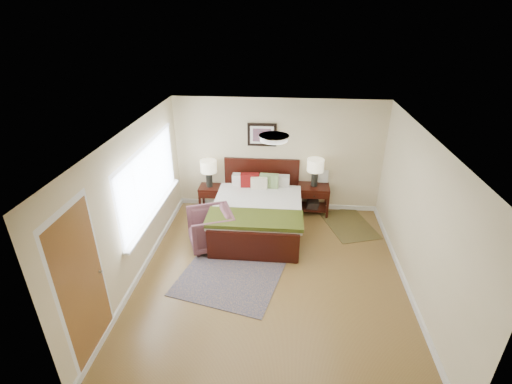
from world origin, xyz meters
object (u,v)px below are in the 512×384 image
lamp_right (315,167)px  rug_persian (238,264)px  bed (258,207)px  nightstand_right (313,197)px  armchair (210,229)px  nightstand_left (210,192)px  lamp_left (209,169)px

lamp_right → rug_persian: lamp_right is taller
bed → nightstand_right: size_ratio=3.22×
bed → rug_persian: size_ratio=0.93×
nightstand_right → armchair: armchair is taller
nightstand_left → nightstand_right: nightstand_right is taller
bed → nightstand_left: bearing=144.8°
nightstand_left → rug_persian: bearing=-65.8°
nightstand_left → rug_persian: size_ratio=0.24×
rug_persian → bed: bearing=91.6°
lamp_left → rug_persian: size_ratio=0.26×
lamp_left → armchair: lamp_left is taller
nightstand_left → bed: bearing=-35.2°
nightstand_right → rug_persian: nightstand_right is taller
lamp_right → armchair: lamp_right is taller
armchair → nightstand_right: bearing=104.4°
bed → lamp_left: 1.49m
nightstand_right → armchair: bearing=-144.2°
bed → nightstand_right: (1.16, 0.82, -0.13)m
rug_persian → nightstand_left: bearing=127.9°
bed → armchair: (-0.85, -0.63, -0.16)m
nightstand_right → lamp_right: lamp_right is taller
nightstand_right → lamp_left: (-2.31, 0.01, 0.58)m
armchair → rug_persian: armchair is taller
nightstand_right → lamp_right: size_ratio=1.10×
bed → rug_persian: (-0.25, -1.18, -0.53)m
armchair → lamp_left: bearing=170.2°
nightstand_left → lamp_left: 0.55m
nightstand_right → rug_persian: size_ratio=0.29×
bed → lamp_left: bed is taller
nightstand_left → lamp_right: 2.40m
lamp_left → nightstand_right: bearing=-0.3°
bed → armchair: bed is taller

